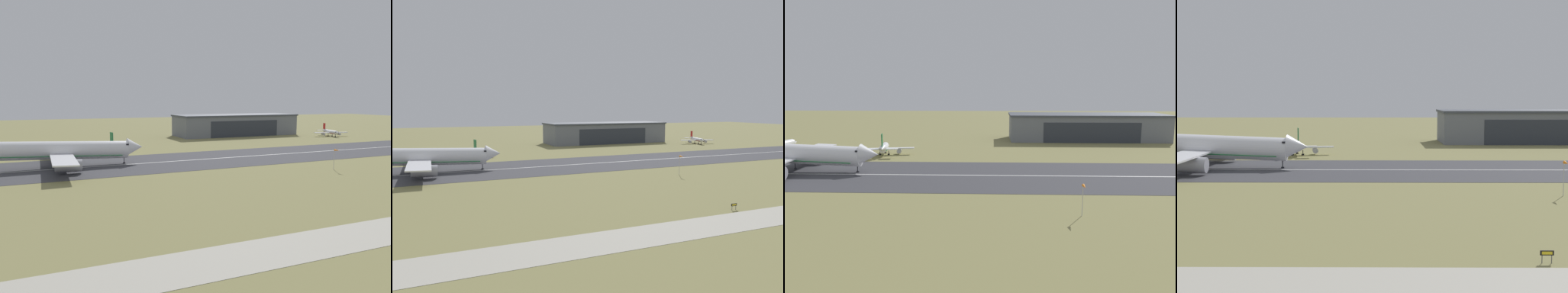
# 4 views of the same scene
# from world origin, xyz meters

# --- Properties ---
(ground_plane) EXTENTS (751.32, 751.32, 0.00)m
(ground_plane) POSITION_xyz_m (0.00, 51.49, 0.00)
(ground_plane) COLOR olive
(runway_strip) EXTENTS (511.32, 40.05, 0.06)m
(runway_strip) POSITION_xyz_m (0.00, 102.97, 0.03)
(runway_strip) COLOR #3D3D42
(runway_strip) RESTS_ON ground_plane
(runway_centreline) EXTENTS (460.19, 0.70, 0.01)m
(runway_centreline) POSITION_xyz_m (0.00, 102.97, 0.07)
(runway_centreline) COLOR silver
(runway_centreline) RESTS_ON runway_strip
(taxiway_road) EXTENTS (383.49, 10.34, 0.05)m
(taxiway_road) POSITION_xyz_m (0.00, 19.15, 0.03)
(taxiway_road) COLOR #B2AD9E
(taxiway_road) RESTS_ON ground_plane
(hangar_building) EXTENTS (76.92, 25.75, 13.00)m
(hangar_building) POSITION_xyz_m (41.37, 184.38, 6.52)
(hangar_building) COLOR slate
(hangar_building) RESTS_ON ground_plane
(airplane_landing) EXTENTS (59.25, 52.74, 19.09)m
(airplane_landing) POSITION_xyz_m (-69.14, 105.88, 5.59)
(airplane_landing) COLOR white
(airplane_landing) RESTS_ON ground_plane
(airplane_parked_west) EXTENTS (22.90, 16.56, 9.03)m
(airplane_parked_west) POSITION_xyz_m (-47.36, 136.64, 2.85)
(airplane_parked_west) COLOR white
(airplane_parked_west) RESTS_ON ground_plane
(airplane_parked_east) EXTENTS (21.16, 19.17, 7.57)m
(airplane_parked_east) POSITION_xyz_m (91.06, 154.60, 2.62)
(airplane_parked_east) COLOR white
(airplane_parked_east) RESTS_ON ground_plane
(windsock_pole) EXTENTS (0.65, 2.37, 6.74)m
(windsock_pole) POSITION_xyz_m (12.99, 66.53, 5.99)
(windsock_pole) COLOR #B7B7BC
(windsock_pole) RESTS_ON ground_plane
(runway_sign) EXTENTS (1.56, 0.14, 1.49)m
(runway_sign) POSITION_xyz_m (-2.98, 26.10, 1.10)
(runway_sign) COLOR #4C4C51
(runway_sign) RESTS_ON ground_plane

